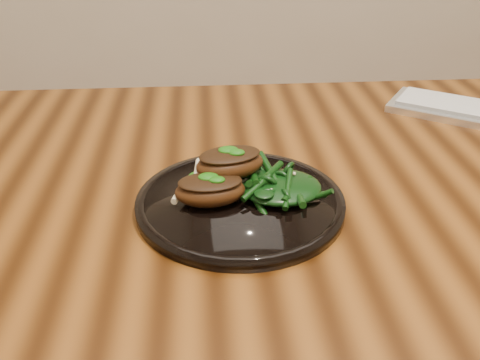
# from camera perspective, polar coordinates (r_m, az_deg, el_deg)

# --- Properties ---
(desk) EXTENTS (1.60, 0.80, 0.75)m
(desk) POSITION_cam_1_polar(r_m,az_deg,el_deg) (0.87, 15.56, -3.69)
(desk) COLOR black
(desk) RESTS_ON ground
(plate) EXTENTS (0.27, 0.27, 0.02)m
(plate) POSITION_cam_1_polar(r_m,az_deg,el_deg) (0.70, 0.02, -2.38)
(plate) COLOR black
(plate) RESTS_ON desk
(lamb_chop_front) EXTENTS (0.10, 0.07, 0.04)m
(lamb_chop_front) POSITION_cam_1_polar(r_m,az_deg,el_deg) (0.68, -3.25, -0.99)
(lamb_chop_front) COLOR #42220C
(lamb_chop_front) RESTS_ON plate
(lamb_chop_back) EXTENTS (0.10, 0.08, 0.04)m
(lamb_chop_back) POSITION_cam_1_polar(r_m,az_deg,el_deg) (0.70, -1.15, 1.89)
(lamb_chop_back) COLOR #42220C
(lamb_chop_back) RESTS_ON plate
(herb_smear) EXTENTS (0.07, 0.04, 0.00)m
(herb_smear) POSITION_cam_1_polar(r_m,az_deg,el_deg) (0.75, -2.93, 0.44)
(herb_smear) COLOR #0D4C08
(herb_smear) RESTS_ON plate
(greens_heap) EXTENTS (0.11, 0.10, 0.04)m
(greens_heap) POSITION_cam_1_polar(r_m,az_deg,el_deg) (0.70, 4.38, -0.25)
(greens_heap) COLOR black
(greens_heap) RESTS_ON plate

